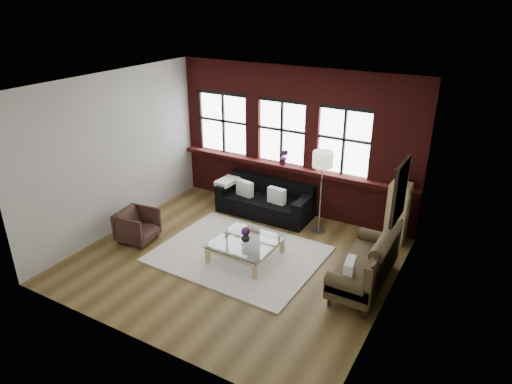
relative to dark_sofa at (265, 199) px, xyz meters
The scene contains 26 objects.
floor 1.98m from the dark_sofa, 77.49° to the right, with size 5.50×5.50×0.00m, color brown.
ceiling 3.43m from the dark_sofa, 77.49° to the right, with size 5.50×5.50×0.00m, color white.
wall_back 1.43m from the dark_sofa, 54.90° to the left, with size 5.50×5.50×0.00m, color #BAB7AD.
wall_front 4.59m from the dark_sofa, 84.53° to the right, with size 5.50×5.50×0.00m, color #BAB7AD.
wall_left 3.24m from the dark_sofa, 140.78° to the right, with size 5.00×5.00×0.00m, color #BAB7AD.
wall_right 3.89m from the dark_sofa, 30.92° to the right, with size 5.00×5.00×0.00m, color #BAB7AD.
brick_backwall 1.40m from the dark_sofa, 52.02° to the left, with size 5.50×0.12×3.20m, color #4D1312, non-canonical shape.
sill_ledge 0.91m from the dark_sofa, 46.86° to the left, with size 5.50×0.30×0.08m, color #4D1312.
window_left 2.02m from the dark_sofa, 158.25° to the left, with size 1.38×0.10×1.50m, color black, non-canonical shape.
window_mid 1.48m from the dark_sofa, 77.53° to the left, with size 1.38×0.10×1.50m, color black, non-canonical shape.
window_right 2.12m from the dark_sofa, 19.87° to the left, with size 1.38×0.10×1.50m, color black, non-canonical shape.
wall_poster 3.82m from the dark_sofa, 26.99° to the right, with size 0.05×0.74×0.94m, color black, non-canonical shape.
shag_rug 1.83m from the dark_sofa, 77.05° to the right, with size 2.96×2.32×0.03m, color silver.
dark_sofa is the anchor object (origin of this frame).
pillow_a 0.49m from the dark_sofa, 167.35° to the right, with size 0.40×0.14×0.34m, color white.
pillow_b 0.41m from the dark_sofa, 16.10° to the right, with size 0.40×0.14×0.34m, color white.
vintage_settee 3.13m from the dark_sofa, 29.37° to the right, with size 0.83×1.86×0.99m, color #382E19, non-canonical shape.
pillow_settee 3.38m from the dark_sofa, 38.47° to the right, with size 0.14×0.38×0.34m, color white.
armchair 2.78m from the dark_sofa, 125.88° to the right, with size 0.68×0.70×0.64m, color #321E19.
coffee_table 1.89m from the dark_sofa, 72.03° to the right, with size 1.12×1.12×0.38m, color tan, non-canonical shape.
vase 1.88m from the dark_sofa, 72.03° to the right, with size 0.16×0.16×0.17m, color #B2B2B2.
flowers 1.89m from the dark_sofa, 72.03° to the right, with size 0.16×0.16×0.16m, color #421846.
drawer_chest 2.83m from the dark_sofa, ahead, with size 0.38×0.38×1.24m, color tan.
potted_plant_top 3.00m from the dark_sofa, ahead, with size 0.32×0.28×0.36m, color #2D5923.
floor_lamp 1.48m from the dark_sofa, ahead, with size 0.40×0.40×1.88m, color #A5A5A8, non-canonical shape.
sill_plant 1.01m from the dark_sofa, 60.46° to the left, with size 0.20×0.16×0.36m, color #421846.
Camera 1 is at (3.91, -6.10, 4.55)m, focal length 32.00 mm.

